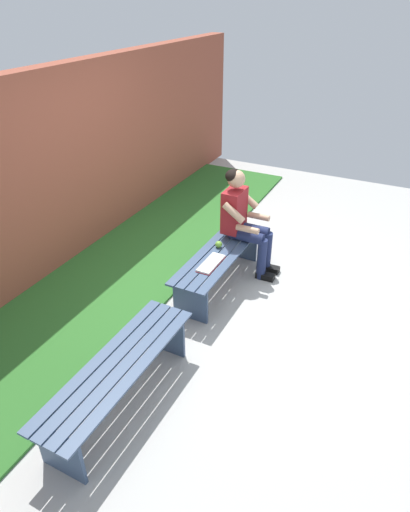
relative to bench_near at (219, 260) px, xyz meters
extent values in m
cube|color=#B2B2AD|center=(0.95, 1.00, -0.35)|extent=(10.00, 7.00, 0.04)
cube|color=#2D6B28|center=(0.95, -1.19, -0.32)|extent=(9.00, 1.65, 0.03)
cube|color=#9E4C38|center=(0.50, -2.01, 0.79)|extent=(9.50, 0.24, 2.25)
cube|color=#384C6B|center=(0.00, -0.17, 0.10)|extent=(1.60, 0.12, 0.02)
cube|color=#384C6B|center=(0.00, -0.06, 0.10)|extent=(1.60, 0.12, 0.02)
cube|color=#384C6B|center=(0.00, 0.06, 0.10)|extent=(1.60, 0.12, 0.02)
cube|color=#384C6B|center=(0.00, 0.17, 0.10)|extent=(1.60, 0.12, 0.02)
cube|color=#384C6B|center=(-0.68, 0.01, -0.12)|extent=(0.04, 0.39, 0.42)
cube|color=#384C6B|center=(0.68, -0.01, -0.12)|extent=(0.04, 0.39, 0.42)
cube|color=#384C6B|center=(1.90, -0.17, 0.10)|extent=(1.63, 0.12, 0.02)
cube|color=#384C6B|center=(1.90, -0.06, 0.10)|extent=(1.63, 0.12, 0.02)
cube|color=#384C6B|center=(1.90, 0.06, 0.10)|extent=(1.63, 0.12, 0.02)
cube|color=#384C6B|center=(1.90, 0.17, 0.10)|extent=(1.63, 0.12, 0.02)
cube|color=#384C6B|center=(1.20, 0.01, -0.12)|extent=(0.04, 0.39, 0.42)
cube|color=#384C6B|center=(2.59, -0.01, -0.12)|extent=(0.04, 0.39, 0.42)
cube|color=maroon|center=(-0.44, -0.02, 0.43)|extent=(0.34, 0.20, 0.50)
sphere|color=tan|center=(-0.44, -0.01, 0.81)|extent=(0.20, 0.20, 0.20)
ellipsoid|color=black|center=(-0.44, -0.04, 0.84)|extent=(0.20, 0.19, 0.15)
cylinder|color=navy|center=(-0.53, 0.18, 0.18)|extent=(0.13, 0.40, 0.13)
cylinder|color=navy|center=(-0.35, 0.18, 0.18)|extent=(0.13, 0.40, 0.13)
cylinder|color=navy|center=(-0.53, 0.38, -0.08)|extent=(0.11, 0.11, 0.51)
cube|color=black|center=(-0.53, 0.44, -0.30)|extent=(0.10, 0.22, 0.07)
cylinder|color=navy|center=(-0.35, 0.38, -0.08)|extent=(0.11, 0.11, 0.51)
cube|color=black|center=(-0.35, 0.44, -0.30)|extent=(0.10, 0.22, 0.07)
cylinder|color=tan|center=(-0.65, 0.06, 0.50)|extent=(0.08, 0.28, 0.23)
cylinder|color=tan|center=(-0.62, 0.22, 0.32)|extent=(0.07, 0.26, 0.07)
cylinder|color=tan|center=(-0.23, 0.06, 0.50)|extent=(0.08, 0.28, 0.23)
cylinder|color=tan|center=(-0.27, 0.22, 0.32)|extent=(0.07, 0.26, 0.07)
sphere|color=#72B738|center=(-0.09, -0.05, 0.15)|extent=(0.08, 0.08, 0.08)
cube|color=white|center=(0.17, 0.03, 0.12)|extent=(0.20, 0.15, 0.02)
cube|color=white|center=(0.37, 0.03, 0.12)|extent=(0.20, 0.15, 0.02)
cube|color=red|center=(0.27, 0.03, 0.11)|extent=(0.41, 0.16, 0.01)
camera|label=1|loc=(3.86, 1.72, 2.62)|focal=31.15mm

